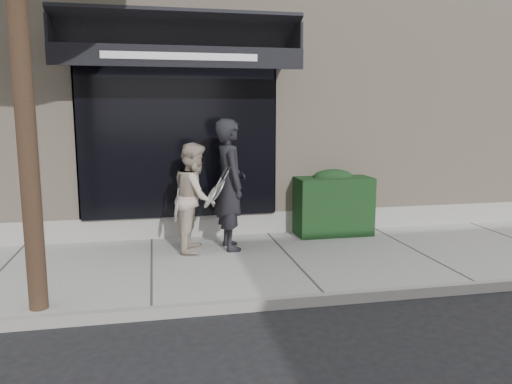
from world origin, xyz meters
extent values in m
plane|color=black|center=(0.00, 0.00, 0.00)|extent=(80.00, 80.00, 0.00)
cube|color=gray|center=(0.00, 0.00, 0.06)|extent=(20.00, 3.00, 0.12)
cube|color=gray|center=(0.00, -1.55, 0.07)|extent=(20.00, 0.10, 0.14)
cube|color=tan|center=(0.00, 5.00, 2.75)|extent=(14.00, 7.00, 5.50)
cube|color=gray|center=(0.00, 1.70, 0.25)|extent=(14.02, 0.42, 0.50)
cube|color=black|center=(-1.50, 1.55, 1.80)|extent=(3.20, 0.30, 2.60)
cube|color=gray|center=(-3.10, 1.70, 1.80)|extent=(0.08, 0.40, 2.60)
cube|color=gray|center=(0.10, 1.70, 1.80)|extent=(0.08, 0.40, 2.60)
cube|color=gray|center=(-1.50, 1.70, 3.14)|extent=(3.36, 0.40, 0.12)
cube|color=black|center=(-1.50, 1.00, 3.40)|extent=(3.60, 1.03, 0.55)
cube|color=black|center=(-1.50, 0.50, 3.01)|extent=(3.60, 0.05, 0.30)
cube|color=white|center=(-1.50, 0.47, 3.01)|extent=(2.20, 0.01, 0.10)
cube|color=black|center=(-3.28, 1.00, 3.32)|extent=(0.04, 1.00, 0.45)
cube|color=black|center=(0.28, 1.00, 3.32)|extent=(0.04, 1.00, 0.45)
cube|color=black|center=(1.10, 1.25, 0.62)|extent=(1.30, 0.70, 1.00)
ellipsoid|color=black|center=(1.10, 1.25, 1.12)|extent=(0.71, 0.38, 0.27)
cylinder|color=black|center=(-3.20, -1.30, 2.40)|extent=(0.20, 0.20, 4.80)
imported|color=black|center=(-0.78, 0.68, 1.13)|extent=(0.54, 0.77, 2.02)
torus|color=silver|center=(-0.99, 0.45, 1.09)|extent=(0.18, 0.31, 0.28)
cylinder|color=silver|center=(-0.99, 0.45, 1.09)|extent=(0.15, 0.28, 0.24)
cylinder|color=silver|center=(-0.99, 0.45, 1.09)|extent=(0.17, 0.03, 0.10)
cylinder|color=black|center=(-0.99, 0.45, 1.09)|extent=(0.19, 0.04, 0.13)
torus|color=silver|center=(-1.12, 0.37, 1.00)|extent=(0.19, 0.31, 0.28)
cylinder|color=silver|center=(-1.12, 0.37, 1.00)|extent=(0.15, 0.28, 0.24)
cylinder|color=silver|center=(-1.12, 0.37, 1.00)|extent=(0.17, 0.03, 0.11)
cylinder|color=black|center=(-1.12, 0.37, 1.00)|extent=(0.19, 0.04, 0.13)
imported|color=#BCAA96|center=(-1.32, 0.68, 0.95)|extent=(0.77, 0.91, 1.66)
torus|color=silver|center=(-1.62, 0.42, 0.82)|extent=(0.06, 0.30, 0.30)
cylinder|color=silver|center=(-1.62, 0.42, 0.82)|extent=(0.04, 0.27, 0.27)
cylinder|color=silver|center=(-1.62, 0.42, 0.82)|extent=(0.18, 0.02, 0.04)
cylinder|color=black|center=(-1.62, 0.42, 0.82)|extent=(0.20, 0.03, 0.06)
camera|label=1|loc=(-1.92, -6.84, 2.25)|focal=35.00mm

